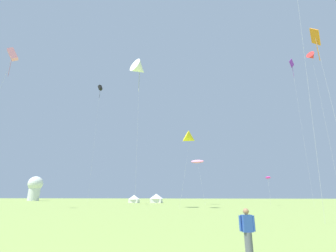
{
  "coord_description": "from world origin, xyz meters",
  "views": [
    {
      "loc": [
        4.67,
        -4.33,
        2.18
      ],
      "look_at": [
        0.0,
        32.0,
        13.02
      ],
      "focal_mm": 25.26,
      "sensor_mm": 36.0,
      "label": 1
    }
  ],
  "objects_px": {
    "kite_black_box": "(100,88)",
    "festival_tent_right": "(134,199)",
    "festival_tent_center": "(156,198)",
    "kite_pink_parafoil": "(197,162)",
    "kite_purple_diamond": "(292,66)",
    "kite_orange_diamond": "(315,38)",
    "kite_yellow_delta": "(190,138)",
    "observatory_dome": "(35,187)",
    "kite_pink_box": "(13,55)",
    "person_spectator": "(248,234)",
    "kite_red_delta": "(312,57)",
    "kite_white_delta": "(140,69)",
    "kite_magenta_parafoil": "(268,178)"
  },
  "relations": [
    {
      "from": "kite_black_box",
      "to": "festival_tent_center",
      "type": "relative_size",
      "value": 7.44
    },
    {
      "from": "kite_pink_parafoil",
      "to": "observatory_dome",
      "type": "bearing_deg",
      "value": 152.1
    },
    {
      "from": "kite_black_box",
      "to": "person_spectator",
      "type": "relative_size",
      "value": 18.45
    },
    {
      "from": "kite_black_box",
      "to": "festival_tent_center",
      "type": "distance_m",
      "value": 37.97
    },
    {
      "from": "kite_black_box",
      "to": "person_spectator",
      "type": "height_order",
      "value": "kite_black_box"
    },
    {
      "from": "kite_white_delta",
      "to": "festival_tent_center",
      "type": "relative_size",
      "value": 6.68
    },
    {
      "from": "kite_pink_parafoil",
      "to": "kite_purple_diamond",
      "type": "distance_m",
      "value": 32.96
    },
    {
      "from": "kite_pink_box",
      "to": "kite_yellow_delta",
      "type": "relative_size",
      "value": 2.06
    },
    {
      "from": "kite_orange_diamond",
      "to": "festival_tent_center",
      "type": "bearing_deg",
      "value": 119.97
    },
    {
      "from": "kite_pink_parafoil",
      "to": "kite_purple_diamond",
      "type": "height_order",
      "value": "kite_purple_diamond"
    },
    {
      "from": "kite_yellow_delta",
      "to": "festival_tent_right",
      "type": "height_order",
      "value": "kite_yellow_delta"
    },
    {
      "from": "kite_black_box",
      "to": "festival_tent_right",
      "type": "xyz_separation_m",
      "value": [
        5.4,
        20.43,
        -29.59
      ]
    },
    {
      "from": "kite_pink_box",
      "to": "festival_tent_center",
      "type": "relative_size",
      "value": 6.82
    },
    {
      "from": "kite_yellow_delta",
      "to": "kite_orange_diamond",
      "type": "xyz_separation_m",
      "value": [
        16.54,
        -16.57,
        8.46
      ]
    },
    {
      "from": "kite_pink_parafoil",
      "to": "kite_yellow_delta",
      "type": "relative_size",
      "value": 0.82
    },
    {
      "from": "kite_pink_parafoil",
      "to": "kite_pink_box",
      "type": "bearing_deg",
      "value": -140.44
    },
    {
      "from": "kite_white_delta",
      "to": "kite_yellow_delta",
      "type": "height_order",
      "value": "kite_white_delta"
    },
    {
      "from": "kite_pink_box",
      "to": "festival_tent_right",
      "type": "relative_size",
      "value": 7.91
    },
    {
      "from": "kite_pink_box",
      "to": "festival_tent_right",
      "type": "xyz_separation_m",
      "value": [
        13.4,
        42.39,
        -26.65
      ]
    },
    {
      "from": "kite_yellow_delta",
      "to": "observatory_dome",
      "type": "xyz_separation_m",
      "value": [
        -73.17,
        58.58,
        -6.7
      ]
    },
    {
      "from": "kite_pink_parafoil",
      "to": "kite_red_delta",
      "type": "xyz_separation_m",
      "value": [
        22.53,
        -20.59,
        16.81
      ]
    },
    {
      "from": "kite_pink_parafoil",
      "to": "observatory_dome",
      "type": "distance_m",
      "value": 84.19
    },
    {
      "from": "person_spectator",
      "to": "festival_tent_center",
      "type": "relative_size",
      "value": 0.4
    },
    {
      "from": "kite_white_delta",
      "to": "kite_purple_diamond",
      "type": "relative_size",
      "value": 0.84
    },
    {
      "from": "kite_white_delta",
      "to": "kite_yellow_delta",
      "type": "distance_m",
      "value": 17.35
    },
    {
      "from": "kite_yellow_delta",
      "to": "festival_tent_center",
      "type": "relative_size",
      "value": 3.31
    },
    {
      "from": "kite_magenta_parafoil",
      "to": "festival_tent_right",
      "type": "relative_size",
      "value": 1.77
    },
    {
      "from": "kite_white_delta",
      "to": "kite_magenta_parafoil",
      "type": "distance_m",
      "value": 37.89
    },
    {
      "from": "kite_magenta_parafoil",
      "to": "kite_orange_diamond",
      "type": "distance_m",
      "value": 34.17
    },
    {
      "from": "kite_black_box",
      "to": "kite_red_delta",
      "type": "bearing_deg",
      "value": -16.44
    },
    {
      "from": "kite_black_box",
      "to": "festival_tent_right",
      "type": "bearing_deg",
      "value": 75.2
    },
    {
      "from": "observatory_dome",
      "to": "kite_white_delta",
      "type": "bearing_deg",
      "value": -44.01
    },
    {
      "from": "festival_tent_right",
      "to": "observatory_dome",
      "type": "relative_size",
      "value": 0.34
    },
    {
      "from": "kite_white_delta",
      "to": "kite_pink_box",
      "type": "relative_size",
      "value": 0.98
    },
    {
      "from": "kite_pink_box",
      "to": "kite_purple_diamond",
      "type": "relative_size",
      "value": 0.86
    },
    {
      "from": "kite_white_delta",
      "to": "kite_red_delta",
      "type": "relative_size",
      "value": 1.0
    },
    {
      "from": "kite_red_delta",
      "to": "kite_orange_diamond",
      "type": "xyz_separation_m",
      "value": [
        -7.11,
        -15.24,
        -6.56
      ]
    },
    {
      "from": "kite_black_box",
      "to": "festival_tent_right",
      "type": "height_order",
      "value": "kite_black_box"
    },
    {
      "from": "kite_yellow_delta",
      "to": "festival_tent_center",
      "type": "distance_m",
      "value": 37.36
    },
    {
      "from": "kite_white_delta",
      "to": "festival_tent_center",
      "type": "bearing_deg",
      "value": 94.05
    },
    {
      "from": "festival_tent_center",
      "to": "kite_yellow_delta",
      "type": "bearing_deg",
      "value": -69.8
    },
    {
      "from": "kite_pink_box",
      "to": "person_spectator",
      "type": "relative_size",
      "value": 16.92
    },
    {
      "from": "kite_orange_diamond",
      "to": "kite_purple_diamond",
      "type": "xyz_separation_m",
      "value": [
        7.9,
        25.94,
        10.84
      ]
    },
    {
      "from": "kite_red_delta",
      "to": "kite_purple_diamond",
      "type": "xyz_separation_m",
      "value": [
        0.79,
        10.69,
        4.28
      ]
    },
    {
      "from": "kite_white_delta",
      "to": "kite_orange_diamond",
      "type": "relative_size",
      "value": 1.26
    },
    {
      "from": "kite_yellow_delta",
      "to": "festival_tent_right",
      "type": "distance_m",
      "value": 40.42
    },
    {
      "from": "festival_tent_right",
      "to": "kite_orange_diamond",
      "type": "bearing_deg",
      "value": -54.15
    },
    {
      "from": "kite_magenta_parafoil",
      "to": "kite_orange_diamond",
      "type": "height_order",
      "value": "kite_orange_diamond"
    },
    {
      "from": "kite_purple_diamond",
      "to": "kite_orange_diamond",
      "type": "bearing_deg",
      "value": -106.94
    },
    {
      "from": "kite_white_delta",
      "to": "kite_yellow_delta",
      "type": "bearing_deg",
      "value": 15.36
    }
  ]
}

